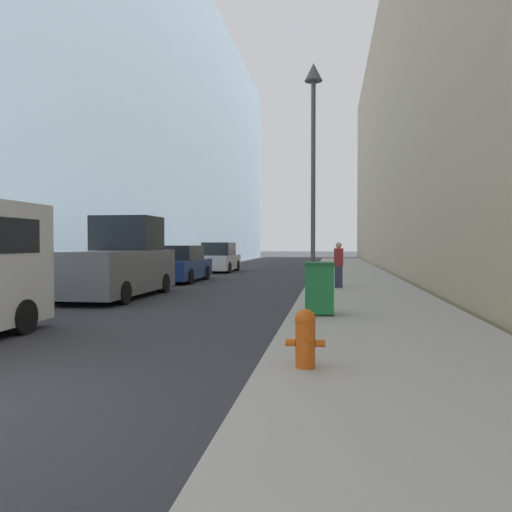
{
  "coord_description": "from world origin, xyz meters",
  "views": [
    {
      "loc": [
        4.27,
        -4.01,
        1.66
      ],
      "look_at": [
        0.99,
        17.75,
        1.1
      ],
      "focal_mm": 35.0,
      "sensor_mm": 36.0,
      "label": 1
    }
  ],
  "objects_px": {
    "trash_bin": "(320,288)",
    "parked_sedan_far": "(219,259)",
    "pedestrian_on_sidewalk": "(339,265)",
    "parked_sedan_near": "(179,265)",
    "fire_hydrant": "(305,337)",
    "lamppost": "(313,133)",
    "pickup_truck": "(118,264)"
  },
  "relations": [
    {
      "from": "parked_sedan_near",
      "to": "pedestrian_on_sidewalk",
      "type": "bearing_deg",
      "value": -28.53
    },
    {
      "from": "parked_sedan_near",
      "to": "pickup_truck",
      "type": "bearing_deg",
      "value": -89.76
    },
    {
      "from": "lamppost",
      "to": "parked_sedan_near",
      "type": "xyz_separation_m",
      "value": [
        -6.05,
        6.81,
        -4.03
      ]
    },
    {
      "from": "trash_bin",
      "to": "pedestrian_on_sidewalk",
      "type": "relative_size",
      "value": 0.72
    },
    {
      "from": "fire_hydrant",
      "to": "pedestrian_on_sidewalk",
      "type": "height_order",
      "value": "pedestrian_on_sidewalk"
    },
    {
      "from": "lamppost",
      "to": "pickup_truck",
      "type": "height_order",
      "value": "lamppost"
    },
    {
      "from": "trash_bin",
      "to": "pickup_truck",
      "type": "distance_m",
      "value": 7.43
    },
    {
      "from": "trash_bin",
      "to": "parked_sedan_near",
      "type": "bearing_deg",
      "value": 121.62
    },
    {
      "from": "parked_sedan_far",
      "to": "pedestrian_on_sidewalk",
      "type": "height_order",
      "value": "parked_sedan_far"
    },
    {
      "from": "pickup_truck",
      "to": "parked_sedan_far",
      "type": "height_order",
      "value": "pickup_truck"
    },
    {
      "from": "trash_bin",
      "to": "parked_sedan_far",
      "type": "relative_size",
      "value": 0.26
    },
    {
      "from": "trash_bin",
      "to": "parked_sedan_far",
      "type": "height_order",
      "value": "parked_sedan_far"
    },
    {
      "from": "trash_bin",
      "to": "parked_sedan_far",
      "type": "xyz_separation_m",
      "value": [
        -6.24,
        17.75,
        0.06
      ]
    },
    {
      "from": "lamppost",
      "to": "pedestrian_on_sidewalk",
      "type": "relative_size",
      "value": 4.23
    },
    {
      "from": "parked_sedan_far",
      "to": "pedestrian_on_sidewalk",
      "type": "relative_size",
      "value": 2.75
    },
    {
      "from": "parked_sedan_near",
      "to": "parked_sedan_far",
      "type": "xyz_separation_m",
      "value": [
        0.08,
        7.49,
        0.05
      ]
    },
    {
      "from": "fire_hydrant",
      "to": "parked_sedan_near",
      "type": "relative_size",
      "value": 0.16
    },
    {
      "from": "pedestrian_on_sidewalk",
      "to": "lamppost",
      "type": "bearing_deg",
      "value": -103.76
    },
    {
      "from": "fire_hydrant",
      "to": "lamppost",
      "type": "bearing_deg",
      "value": 91.41
    },
    {
      "from": "parked_sedan_near",
      "to": "pedestrian_on_sidewalk",
      "type": "distance_m",
      "value": 7.75
    },
    {
      "from": "trash_bin",
      "to": "pedestrian_on_sidewalk",
      "type": "height_order",
      "value": "pedestrian_on_sidewalk"
    },
    {
      "from": "fire_hydrant",
      "to": "pickup_truck",
      "type": "bearing_deg",
      "value": 125.99
    },
    {
      "from": "parked_sedan_near",
      "to": "pedestrian_on_sidewalk",
      "type": "height_order",
      "value": "pedestrian_on_sidewalk"
    },
    {
      "from": "fire_hydrant",
      "to": "parked_sedan_far",
      "type": "distance_m",
      "value": 23.21
    },
    {
      "from": "fire_hydrant",
      "to": "pickup_truck",
      "type": "xyz_separation_m",
      "value": [
        -6.22,
        8.56,
        0.51
      ]
    },
    {
      "from": "lamppost",
      "to": "pickup_truck",
      "type": "bearing_deg",
      "value": 175.31
    },
    {
      "from": "fire_hydrant",
      "to": "pickup_truck",
      "type": "height_order",
      "value": "pickup_truck"
    },
    {
      "from": "trash_bin",
      "to": "parked_sedan_near",
      "type": "height_order",
      "value": "parked_sedan_near"
    },
    {
      "from": "parked_sedan_far",
      "to": "fire_hydrant",
      "type": "bearing_deg",
      "value": -74.59
    },
    {
      "from": "pickup_truck",
      "to": "parked_sedan_near",
      "type": "bearing_deg",
      "value": 90.24
    },
    {
      "from": "fire_hydrant",
      "to": "lamppost",
      "type": "distance_m",
      "value": 9.11
    },
    {
      "from": "parked_sedan_far",
      "to": "pedestrian_on_sidewalk",
      "type": "distance_m",
      "value": 13.06
    }
  ]
}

